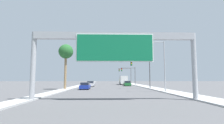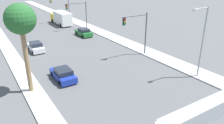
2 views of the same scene
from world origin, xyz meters
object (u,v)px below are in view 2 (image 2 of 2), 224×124
at_px(car_near_right, 63,74).
at_px(car_far_right, 84,32).
at_px(truck_box_primary, 61,18).
at_px(traffic_light_near_intersection, 139,28).
at_px(car_mid_center, 36,47).
at_px(traffic_light_mid_block, 79,11).
at_px(palm_tree_background, 21,21).
at_px(street_lamp_right, 202,38).
at_px(traffic_light_far_intersection, 63,5).

xyz_separation_m(car_near_right, car_far_right, (10.50, 16.43, 0.04)).
xyz_separation_m(truck_box_primary, traffic_light_near_intersection, (1.87, -27.18, 2.69)).
xyz_separation_m(car_near_right, traffic_light_near_intersection, (12.37, 1.64, 3.63)).
distance_m(car_mid_center, traffic_light_mid_block, 15.86).
distance_m(palm_tree_background, street_lamp_right, 18.96).
distance_m(traffic_light_mid_block, traffic_light_far_intersection, 10.00).
bearing_deg(street_lamp_right, traffic_light_near_intersection, 97.09).
bearing_deg(car_mid_center, truck_box_primary, 57.98).
relative_size(car_near_right, car_far_right, 0.95).
bearing_deg(car_mid_center, street_lamp_right, -55.82).
distance_m(truck_box_primary, traffic_light_mid_block, 7.79).
xyz_separation_m(car_near_right, traffic_light_mid_block, (12.15, 21.64, 3.45)).
xyz_separation_m(car_far_right, truck_box_primary, (-0.00, 12.39, 0.90)).
bearing_deg(traffic_light_mid_block, palm_tree_background, -125.43).
xyz_separation_m(car_far_right, traffic_light_mid_block, (1.65, 5.21, 3.41)).
height_order(truck_box_primary, street_lamp_right, street_lamp_right).
bearing_deg(truck_box_primary, car_far_right, -90.00).
height_order(car_far_right, palm_tree_background, palm_tree_background).
height_order(truck_box_primary, traffic_light_far_intersection, traffic_light_far_intersection).
bearing_deg(truck_box_primary, traffic_light_mid_block, -77.05).
height_order(car_mid_center, palm_tree_background, palm_tree_background).
distance_m(truck_box_primary, traffic_light_far_intersection, 4.26).
bearing_deg(palm_tree_background, truck_box_primary, 64.19).
bearing_deg(truck_box_primary, palm_tree_background, -115.81).
height_order(car_far_right, traffic_light_far_intersection, traffic_light_far_intersection).
xyz_separation_m(car_near_right, car_mid_center, (-0.00, 12.03, 0.04)).
relative_size(car_mid_center, car_far_right, 0.95).
xyz_separation_m(traffic_light_near_intersection, traffic_light_mid_block, (-0.21, 20.00, -0.18)).
bearing_deg(car_near_right, truck_box_primary, 69.98).
xyz_separation_m(traffic_light_near_intersection, traffic_light_far_intersection, (-0.22, 30.00, 0.06)).
bearing_deg(traffic_light_mid_block, car_far_right, -107.61).
distance_m(traffic_light_mid_block, palm_tree_background, 27.83).
height_order(truck_box_primary, traffic_light_mid_block, traffic_light_mid_block).
xyz_separation_m(traffic_light_near_intersection, palm_tree_background, (-16.23, -2.51, 3.12)).
bearing_deg(car_near_right, traffic_light_far_intersection, 69.00).
distance_m(traffic_light_near_intersection, traffic_light_far_intersection, 30.00).
bearing_deg(palm_tree_background, car_far_right, 50.31).
relative_size(traffic_light_mid_block, street_lamp_right, 0.72).
bearing_deg(palm_tree_background, car_mid_center, 73.33).
distance_m(car_near_right, car_far_right, 19.50).
bearing_deg(traffic_light_near_intersection, traffic_light_far_intersection, 90.43).
distance_m(traffic_light_mid_block, street_lamp_right, 29.61).
relative_size(traffic_light_near_intersection, traffic_light_far_intersection, 1.00).
height_order(car_near_right, palm_tree_background, palm_tree_background).
bearing_deg(traffic_light_near_intersection, car_mid_center, 139.95).
distance_m(car_far_right, traffic_light_far_intersection, 15.72).
bearing_deg(car_near_right, car_mid_center, 90.00).
relative_size(car_far_right, palm_tree_background, 0.50).
xyz_separation_m(car_mid_center, traffic_light_mid_block, (12.15, 9.60, 3.40)).
height_order(car_near_right, traffic_light_far_intersection, traffic_light_far_intersection).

